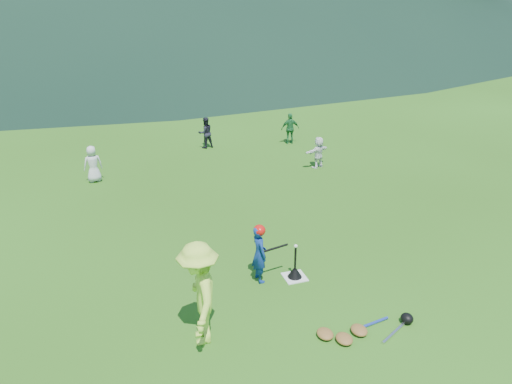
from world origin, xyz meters
TOP-DOWN VIEW (x-y plane):
  - ground at (0.00, 0.00)m, footprint 120.00×120.00m
  - home_plate at (0.00, 0.00)m, footprint 0.45×0.45m
  - baseball at (0.00, 0.00)m, footprint 0.08×0.08m
  - batter_child at (-0.72, 0.15)m, footprint 0.32×0.46m
  - adult_coach at (-2.24, -1.26)m, footprint 0.84×1.27m
  - fielder_a at (-3.70, 6.83)m, footprint 0.59×0.43m
  - fielder_b at (0.25, 8.96)m, footprint 0.62×0.52m
  - fielder_c at (3.33, 8.44)m, footprint 0.70×0.37m
  - fielder_d at (3.23, 5.80)m, footprint 1.00×0.62m
  - batting_tee at (0.00, 0.00)m, footprint 0.30×0.30m
  - batter_gear at (-0.69, 0.15)m, footprint 0.73×0.26m
  - equipment_pile at (0.38, -1.99)m, footprint 1.80×0.68m
  - outfield_fence at (0.00, 28.00)m, footprint 70.07×0.08m

SIDE VIEW (x-z plane):
  - ground at x=0.00m, z-range 0.00..0.00m
  - home_plate at x=0.00m, z-range 0.00..0.02m
  - equipment_pile at x=0.38m, z-range -0.03..0.16m
  - batting_tee at x=0.00m, z-range -0.21..0.47m
  - fielder_d at x=3.23m, z-range 0.00..1.02m
  - fielder_a at x=-3.70m, z-range 0.00..1.11m
  - fielder_b at x=0.25m, z-range 0.00..1.12m
  - fielder_c at x=3.33m, z-range 0.00..1.15m
  - batter_child at x=-0.72m, z-range 0.00..1.22m
  - outfield_fence at x=0.00m, z-range 0.03..1.36m
  - baseball at x=0.00m, z-range 0.70..0.78m
  - adult_coach at x=-2.24m, z-range 0.00..1.84m
  - batter_gear at x=-0.69m, z-range 0.81..1.39m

